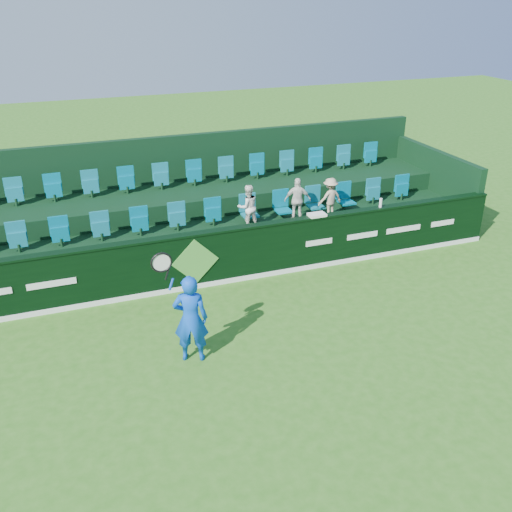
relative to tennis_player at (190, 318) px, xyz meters
name	(u,v)px	position (x,y,z in m)	size (l,w,h in m)	color
ground	(254,390)	(0.77, -1.27, -0.89)	(60.00, 60.00, 0.00)	#2C6818
sponsor_hoarding	(194,261)	(0.77, 2.73, -0.21)	(16.00, 0.25, 1.35)	black
stand_tier_front	(183,252)	(0.77, 3.83, -0.49)	(16.00, 2.00, 0.80)	black
stand_tier_back	(166,216)	(0.77, 5.73, -0.24)	(16.00, 1.80, 1.30)	black
stand_rear	(162,192)	(0.77, 6.18, 0.33)	(16.00, 4.10, 2.60)	black
seat_row_front	(178,220)	(0.77, 4.23, 0.21)	(13.50, 0.50, 0.60)	#016B84
seat_row_back	(162,180)	(0.77, 6.03, 0.71)	(13.50, 0.50, 0.60)	#016B84
tennis_player	(190,318)	(0.00, 0.00, 0.00)	(1.07, 0.60, 2.37)	blue
spectator_left	(248,207)	(2.47, 3.85, 0.48)	(0.55, 0.43, 1.13)	white
spectator_middle	(298,200)	(3.83, 3.85, 0.49)	(0.68, 0.28, 1.16)	silver
spectator_right	(330,198)	(4.76, 3.85, 0.44)	(0.68, 0.39, 1.06)	tan
towel	(317,215)	(3.84, 2.73, 0.49)	(0.42, 0.27, 0.06)	white
drinks_bottle	(381,203)	(5.58, 2.73, 0.58)	(0.07, 0.07, 0.23)	white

